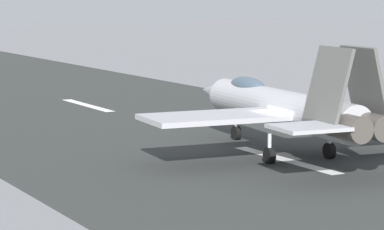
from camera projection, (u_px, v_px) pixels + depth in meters
name	position (u px, v px, depth m)	size (l,w,h in m)	color
ground_plane	(287.00, 161.00, 42.91)	(400.00, 400.00, 0.00)	slate
runway_strip	(287.00, 161.00, 42.89)	(240.00, 26.00, 0.02)	#2F3130
fighter_jet	(282.00, 107.00, 44.04)	(17.68, 14.76, 5.56)	#A5A5AA
crew_person	(283.00, 104.00, 57.85)	(0.65, 0.43, 1.67)	#1E2338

